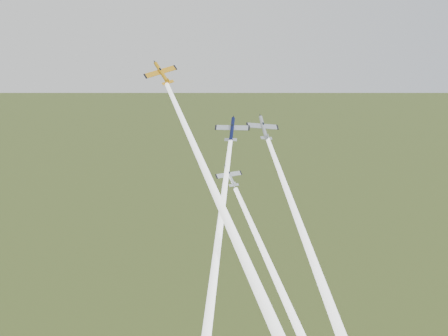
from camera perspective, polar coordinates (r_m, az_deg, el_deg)
plane_yellow at (r=129.65m, az=-6.33°, el=9.56°), size 10.84×8.87×8.09m
smoke_trail_yellow at (r=112.31m, az=0.02°, el=-4.62°), size 22.02×47.03×48.82m
plane_navy at (r=128.31m, az=0.82°, el=3.96°), size 9.64×8.77×6.57m
smoke_trail_navy at (r=110.69m, az=-1.32°, el=-13.07°), size 18.90×52.20×52.65m
plane_silver_right at (r=132.08m, az=4.03°, el=4.11°), size 8.93×8.65×7.75m
smoke_trail_silver_right at (r=119.01m, az=8.84°, el=-8.70°), size 12.35×43.30×42.77m
plane_silver_low at (r=121.84m, az=0.60°, el=-0.82°), size 8.01×7.41×5.29m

